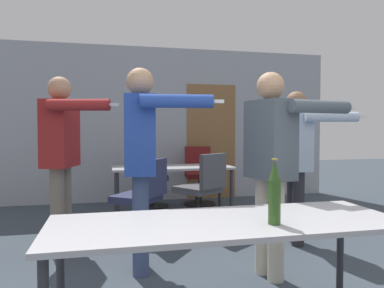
{
  "coord_description": "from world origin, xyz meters",
  "views": [
    {
      "loc": [
        -0.77,
        -1.5,
        1.25
      ],
      "look_at": [
        0.08,
        2.14,
        1.1
      ],
      "focal_mm": 35.0,
      "sensor_mm": 36.0,
      "label": 1
    }
  ],
  "objects_px": {
    "office_chair_far_right": "(199,177)",
    "office_chair_mid_tucked": "(202,193)",
    "person_far_watching": "(297,152)",
    "person_near_casual": "(62,146)",
    "beer_bottle": "(275,193)",
    "person_right_polo": "(142,150)",
    "person_center_tall": "(271,154)",
    "office_chair_side_rolled": "(142,201)",
    "office_chair_near_pushed": "(147,179)"
  },
  "relations": [
    {
      "from": "office_chair_far_right",
      "to": "office_chair_mid_tucked",
      "type": "bearing_deg",
      "value": 82.37
    },
    {
      "from": "person_far_watching",
      "to": "office_chair_mid_tucked",
      "type": "bearing_deg",
      "value": -123.24
    },
    {
      "from": "person_near_casual",
      "to": "beer_bottle",
      "type": "distance_m",
      "value": 2.51
    },
    {
      "from": "person_far_watching",
      "to": "office_chair_mid_tucked",
      "type": "distance_m",
      "value": 1.3
    },
    {
      "from": "person_right_polo",
      "to": "office_chair_mid_tucked",
      "type": "height_order",
      "value": "person_right_polo"
    },
    {
      "from": "beer_bottle",
      "to": "office_chair_mid_tucked",
      "type": "bearing_deg",
      "value": 84.35
    },
    {
      "from": "beer_bottle",
      "to": "person_far_watching",
      "type": "bearing_deg",
      "value": 57.96
    },
    {
      "from": "office_chair_far_right",
      "to": "person_center_tall",
      "type": "bearing_deg",
      "value": 92.29
    },
    {
      "from": "person_right_polo",
      "to": "beer_bottle",
      "type": "relative_size",
      "value": 4.86
    },
    {
      "from": "person_center_tall",
      "to": "beer_bottle",
      "type": "bearing_deg",
      "value": -35.35
    },
    {
      "from": "person_center_tall",
      "to": "person_far_watching",
      "type": "bearing_deg",
      "value": 128.49
    },
    {
      "from": "office_chair_far_right",
      "to": "office_chair_side_rolled",
      "type": "xyz_separation_m",
      "value": [
        -1.12,
        -1.73,
        -0.03
      ]
    },
    {
      "from": "office_chair_far_right",
      "to": "person_near_casual",
      "type": "bearing_deg",
      "value": 50.99
    },
    {
      "from": "office_chair_far_right",
      "to": "office_chair_side_rolled",
      "type": "distance_m",
      "value": 2.06
    },
    {
      "from": "person_center_tall",
      "to": "office_chair_mid_tucked",
      "type": "distance_m",
      "value": 1.71
    },
    {
      "from": "person_center_tall",
      "to": "office_chair_side_rolled",
      "type": "distance_m",
      "value": 1.8
    },
    {
      "from": "person_center_tall",
      "to": "person_near_casual",
      "type": "height_order",
      "value": "person_near_casual"
    },
    {
      "from": "office_chair_mid_tucked",
      "to": "beer_bottle",
      "type": "distance_m",
      "value": 2.63
    },
    {
      "from": "person_right_polo",
      "to": "person_center_tall",
      "type": "bearing_deg",
      "value": 76.81
    },
    {
      "from": "person_center_tall",
      "to": "office_chair_near_pushed",
      "type": "bearing_deg",
      "value": -178.13
    },
    {
      "from": "office_chair_near_pushed",
      "to": "office_chair_side_rolled",
      "type": "distance_m",
      "value": 1.67
    },
    {
      "from": "person_center_tall",
      "to": "office_chair_far_right",
      "type": "relative_size",
      "value": 1.81
    },
    {
      "from": "office_chair_side_rolled",
      "to": "person_center_tall",
      "type": "bearing_deg",
      "value": -108.95
    },
    {
      "from": "person_center_tall",
      "to": "office_chair_side_rolled",
      "type": "relative_size",
      "value": 1.89
    },
    {
      "from": "person_far_watching",
      "to": "person_near_casual",
      "type": "bearing_deg",
      "value": -88.04
    },
    {
      "from": "person_right_polo",
      "to": "beer_bottle",
      "type": "xyz_separation_m",
      "value": [
        0.6,
        -1.35,
        -0.18
      ]
    },
    {
      "from": "person_near_casual",
      "to": "person_right_polo",
      "type": "bearing_deg",
      "value": 59.75
    },
    {
      "from": "person_near_casual",
      "to": "office_chair_near_pushed",
      "type": "xyz_separation_m",
      "value": [
        1.08,
        1.92,
        -0.63
      ]
    },
    {
      "from": "office_chair_side_rolled",
      "to": "office_chair_far_right",
      "type": "bearing_deg",
      "value": 3.89
    },
    {
      "from": "person_center_tall",
      "to": "person_right_polo",
      "type": "relative_size",
      "value": 0.97
    },
    {
      "from": "office_chair_side_rolled",
      "to": "beer_bottle",
      "type": "relative_size",
      "value": 2.49
    },
    {
      "from": "office_chair_mid_tucked",
      "to": "office_chair_far_right",
      "type": "relative_size",
      "value": 1.0
    },
    {
      "from": "person_center_tall",
      "to": "person_near_casual",
      "type": "relative_size",
      "value": 0.97
    },
    {
      "from": "person_far_watching",
      "to": "office_chair_far_right",
      "type": "height_order",
      "value": "person_far_watching"
    },
    {
      "from": "office_chair_near_pushed",
      "to": "beer_bottle",
      "type": "bearing_deg",
      "value": 2.71
    },
    {
      "from": "office_chair_mid_tucked",
      "to": "office_chair_side_rolled",
      "type": "bearing_deg",
      "value": 160.46
    },
    {
      "from": "person_center_tall",
      "to": "beer_bottle",
      "type": "height_order",
      "value": "person_center_tall"
    },
    {
      "from": "person_right_polo",
      "to": "office_chair_near_pushed",
      "type": "distance_m",
      "value": 2.77
    },
    {
      "from": "person_far_watching",
      "to": "person_right_polo",
      "type": "relative_size",
      "value": 0.93
    },
    {
      "from": "person_right_polo",
      "to": "person_near_casual",
      "type": "bearing_deg",
      "value": -129.56
    },
    {
      "from": "office_chair_near_pushed",
      "to": "office_chair_far_right",
      "type": "xyz_separation_m",
      "value": [
        0.88,
        0.08,
        0.01
      ]
    },
    {
      "from": "office_chair_side_rolled",
      "to": "beer_bottle",
      "type": "bearing_deg",
      "value": -131.13
    },
    {
      "from": "person_right_polo",
      "to": "office_chair_near_pushed",
      "type": "bearing_deg",
      "value": 179.01
    },
    {
      "from": "person_near_casual",
      "to": "office_chair_far_right",
      "type": "xyz_separation_m",
      "value": [
        1.96,
        2.0,
        -0.62
      ]
    },
    {
      "from": "person_center_tall",
      "to": "person_near_casual",
      "type": "xyz_separation_m",
      "value": [
        -1.79,
        1.13,
        0.03
      ]
    },
    {
      "from": "person_center_tall",
      "to": "beer_bottle",
      "type": "relative_size",
      "value": 4.71
    },
    {
      "from": "person_far_watching",
      "to": "person_right_polo",
      "type": "distance_m",
      "value": 1.77
    },
    {
      "from": "person_far_watching",
      "to": "office_chair_side_rolled",
      "type": "relative_size",
      "value": 1.82
    },
    {
      "from": "beer_bottle",
      "to": "office_chair_near_pushed",
      "type": "bearing_deg",
      "value": 93.81
    },
    {
      "from": "person_center_tall",
      "to": "office_chair_near_pushed",
      "type": "height_order",
      "value": "person_center_tall"
    }
  ]
}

